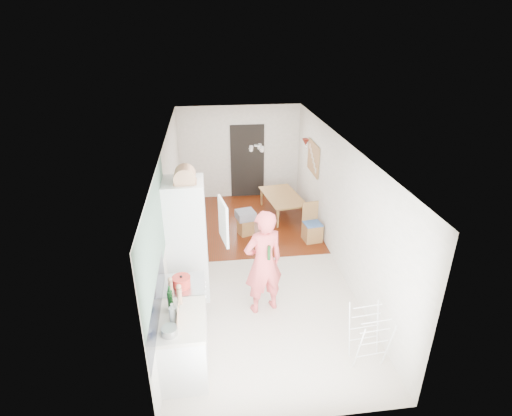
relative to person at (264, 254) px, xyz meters
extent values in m
cube|color=beige|center=(0.05, 1.36, -1.08)|extent=(3.20, 7.00, 0.01)
cube|color=#5F1A07|center=(0.05, 3.21, -1.07)|extent=(3.20, 3.30, 0.01)
cube|color=slate|center=(-1.54, -0.64, 0.77)|extent=(0.02, 3.00, 1.30)
cube|color=black|center=(-1.53, -1.19, 0.07)|extent=(0.02, 1.90, 0.50)
cube|color=black|center=(0.25, 4.84, -0.08)|extent=(0.90, 0.04, 2.00)
cube|color=silver|center=(-1.25, -1.19, -0.65)|extent=(0.60, 0.90, 0.86)
cube|color=beige|center=(-1.25, -1.19, -0.19)|extent=(0.62, 0.92, 0.06)
cube|color=silver|center=(-1.25, -0.44, -0.64)|extent=(0.60, 0.60, 0.88)
cube|color=#B3B3B5|center=(-1.25, -0.44, -0.18)|extent=(0.60, 0.60, 0.04)
cube|color=silver|center=(-1.22, 0.58, 0.00)|extent=(0.66, 0.66, 2.15)
cube|color=silver|center=(-0.61, 0.28, 0.47)|extent=(0.14, 0.56, 0.70)
cube|color=white|center=(-0.91, 0.58, 0.47)|extent=(0.02, 0.52, 0.66)
cube|color=tan|center=(1.63, 3.26, 0.47)|extent=(0.03, 0.90, 0.70)
cube|color=olive|center=(1.62, 3.26, 0.47)|extent=(0.00, 0.94, 0.74)
cone|color=maroon|center=(1.59, 3.91, 0.67)|extent=(0.18, 0.18, 0.16)
imported|color=#DD5052|center=(0.00, 0.00, 0.00)|extent=(0.90, 0.72, 2.15)
imported|color=olive|center=(1.01, 3.55, -0.86)|extent=(0.87, 1.34, 0.44)
cube|color=slate|center=(-0.03, 2.63, -0.59)|extent=(0.48, 0.48, 0.18)
cylinder|color=red|center=(-1.27, -0.49, -0.08)|extent=(0.28, 0.28, 0.16)
cylinder|color=#B3B3B5|center=(-1.37, -1.47, -0.11)|extent=(0.24, 0.24, 0.10)
cylinder|color=#143D17|center=(0.06, -0.14, 0.10)|extent=(0.05, 0.05, 0.24)
cylinder|color=#143D17|center=(-1.38, -1.00, -0.01)|extent=(0.08, 0.08, 0.30)
cylinder|color=#143D17|center=(-1.40, -0.96, -0.03)|extent=(0.06, 0.06, 0.25)
cylinder|color=silver|center=(-1.34, -1.25, -0.04)|extent=(0.11, 0.11, 0.23)
cylinder|color=tan|center=(-1.27, -0.88, -0.04)|extent=(0.07, 0.07, 0.24)
cylinder|color=tan|center=(-1.40, -0.68, -0.04)|extent=(0.07, 0.07, 0.23)
camera|label=1|loc=(-0.79, -5.36, 3.33)|focal=28.00mm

